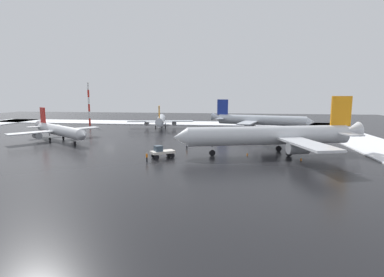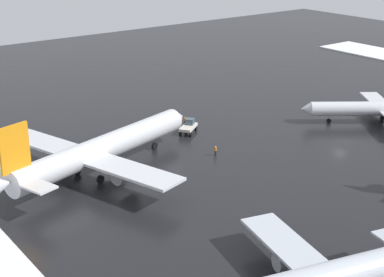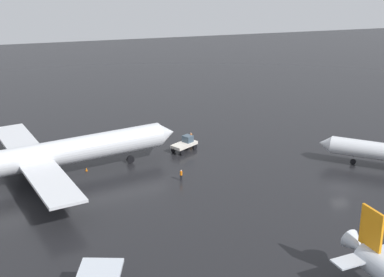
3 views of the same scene
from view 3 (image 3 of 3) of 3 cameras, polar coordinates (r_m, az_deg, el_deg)
ground_plane at (r=89.01m, az=14.29°, el=-4.67°), size 240.00×240.00×0.00m
airplane_foreground_jet at (r=90.06m, az=-13.65°, el=-1.54°), size 39.95×33.60×12.08m
pushback_tug at (r=99.43m, az=-0.67°, el=-0.48°), size 5.02×4.46×2.50m
ground_crew_near_tug at (r=103.38m, az=-0.10°, el=0.18°), size 0.36×0.36×1.71m
ground_crew_by_nose_gear at (r=88.32m, az=-1.06°, el=-3.50°), size 0.36×0.36×1.71m
traffic_cone_near_nose at (r=96.65m, az=-16.21°, el=-2.63°), size 0.36×0.36×0.55m
traffic_cone_mid_line at (r=93.29m, az=-10.20°, el=-2.96°), size 0.36×0.36×0.55m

